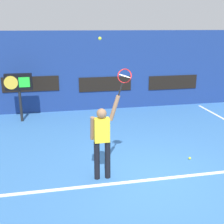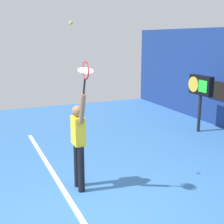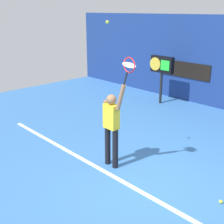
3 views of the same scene
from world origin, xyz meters
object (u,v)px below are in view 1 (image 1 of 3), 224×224
tennis_racket (124,77)px  tennis_ball (100,38)px  tennis_player (102,138)px  spare_ball (190,158)px  scoreboard_clock (19,84)px

tennis_racket → tennis_ball: tennis_ball is taller
tennis_player → tennis_racket: 1.43m
tennis_player → tennis_racket: bearing=-0.5°
tennis_ball → spare_ball: 4.04m
spare_ball → tennis_racket: bearing=-165.8°
tennis_ball → scoreboard_clock: 5.54m
tennis_player → spare_ball: 2.67m
tennis_racket → scoreboard_clock: tennis_racket is taller
tennis_racket → scoreboard_clock: (-2.76, 4.68, -0.96)m
tennis_ball → scoreboard_clock: bearing=115.1°
tennis_racket → spare_ball: size_ratio=9.21×
tennis_ball → scoreboard_clock: tennis_ball is taller
scoreboard_clock → spare_ball: scoreboard_clock is taller
tennis_player → scoreboard_clock: 5.21m
scoreboard_clock → spare_ball: bearing=-41.7°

